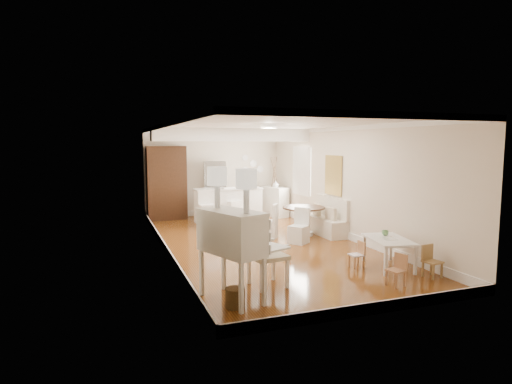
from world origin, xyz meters
TOP-DOWN VIEW (x-y plane):
  - room at (0.04, 0.32)m, footprint 9.00×9.04m
  - secretary_bureau at (-1.70, -3.30)m, footprint 1.42×1.43m
  - gustavian_armchair at (-0.94, -2.85)m, footprint 0.68×0.68m
  - wicker_basket at (-1.73, -3.58)m, footprint 0.37×0.37m
  - kids_table at (1.63, -2.65)m, footprint 0.91×1.25m
  - kids_chair_a at (1.08, -3.59)m, footprint 0.31×0.31m
  - kids_chair_b at (1.05, -2.44)m, footprint 0.25×0.25m
  - kids_chair_c at (1.98, -3.43)m, footprint 0.32×0.32m
  - banquette at (1.99, 0.50)m, footprint 0.52×1.60m
  - dining_table at (1.39, 0.55)m, footprint 1.37×1.37m
  - slip_chair_near at (0.88, -0.23)m, footprint 0.57×0.57m
  - slip_chair_far at (0.43, 0.59)m, footprint 0.58×0.58m
  - breakfast_counter at (0.10, 3.10)m, footprint 2.05×0.65m
  - bar_stool_left at (-0.72, 2.41)m, footprint 0.45×0.45m
  - bar_stool_right at (0.18, 2.86)m, footprint 0.54×0.54m
  - pantry_cabinet at (-1.60, 4.18)m, footprint 1.20×0.60m
  - fridge at (0.30, 4.15)m, footprint 0.75×0.65m
  - sideboard at (1.81, 3.57)m, footprint 0.73×1.09m
  - pencil_cup at (1.73, -2.39)m, footprint 0.16×0.16m
  - branch_vase at (1.85, 3.54)m, footprint 0.25×0.25m

SIDE VIEW (x-z plane):
  - wicker_basket at x=-1.73m, z-range 0.00..0.29m
  - kids_chair_b at x=1.05m, z-range 0.00..0.51m
  - kids_chair_a at x=1.08m, z-range 0.00..0.55m
  - kids_table at x=1.63m, z-range 0.00..0.57m
  - kids_chair_c at x=1.98m, z-range 0.00..0.59m
  - dining_table at x=1.39m, z-range 0.00..0.75m
  - slip_chair_near at x=0.88m, z-range 0.00..0.84m
  - slip_chair_far at x=0.43m, z-range 0.00..0.86m
  - sideboard at x=1.81m, z-range 0.00..0.96m
  - banquette at x=1.99m, z-range 0.00..0.98m
  - breakfast_counter at x=0.10m, z-range 0.00..1.03m
  - bar_stool_left at x=-0.72m, z-range 0.00..1.05m
  - bar_stool_right at x=0.18m, z-range 0.00..1.06m
  - gustavian_armchair at x=-0.94m, z-range 0.00..1.06m
  - pencil_cup at x=1.73m, z-range 0.57..0.67m
  - secretary_bureau at x=-1.70m, z-range 0.00..1.39m
  - fridge at x=0.30m, z-range 0.00..1.80m
  - branch_vase at x=1.85m, z-range 0.96..1.16m
  - pantry_cabinet at x=-1.60m, z-range 0.00..2.30m
  - room at x=0.04m, z-range 0.57..3.39m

